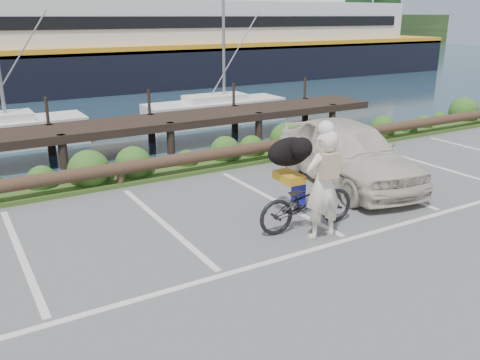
% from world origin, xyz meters
% --- Properties ---
extents(ground, '(72.00, 72.00, 0.00)m').
position_xyz_m(ground, '(0.00, 0.00, 0.00)').
color(ground, '#58585A').
extents(vegetation_strip, '(34.00, 1.60, 0.10)m').
position_xyz_m(vegetation_strip, '(0.00, 5.30, 0.05)').
color(vegetation_strip, '#3D5B21').
rests_on(vegetation_strip, ground).
extents(log_rail, '(32.00, 0.30, 0.60)m').
position_xyz_m(log_rail, '(0.00, 4.60, 0.00)').
color(log_rail, '#443021').
rests_on(log_rail, ground).
extents(bicycle, '(2.07, 0.84, 1.07)m').
position_xyz_m(bicycle, '(2.26, 0.43, 0.53)').
color(bicycle, black).
rests_on(bicycle, ground).
extents(cyclist, '(0.76, 0.53, 2.00)m').
position_xyz_m(cyclist, '(2.23, -0.05, 1.00)').
color(cyclist, white).
rests_on(cyclist, ground).
extents(dog, '(0.54, 1.00, 0.56)m').
position_xyz_m(dog, '(2.30, 1.08, 1.35)').
color(dog, black).
rests_on(dog, bicycle).
extents(parked_car, '(2.57, 4.77, 1.54)m').
position_xyz_m(parked_car, '(4.77, 2.12, 0.77)').
color(parked_car, beige).
rests_on(parked_car, ground).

